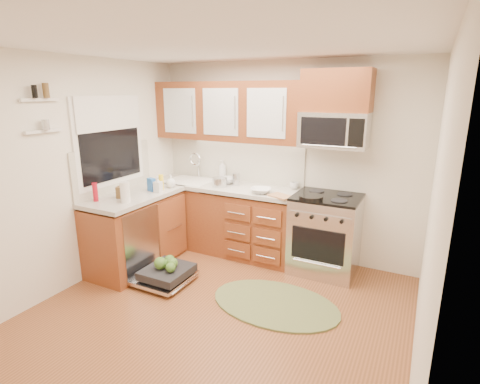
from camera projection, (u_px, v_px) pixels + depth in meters
The scene contains 38 objects.
floor at pixel (216, 315), 3.67m from camera, with size 3.50×3.50×0.00m, color brown.
ceiling at pixel (211, 44), 3.02m from camera, with size 3.50×3.50×0.00m, color white.
wall_back at pixel (283, 161), 4.85m from camera, with size 3.50×0.04×2.50m, color silver.
wall_front at pixel (31, 276), 1.84m from camera, with size 3.50×0.04×2.50m, color silver.
wall_left at pixel (77, 174), 4.11m from camera, with size 0.04×3.50×2.50m, color silver.
wall_right at pixel (432, 223), 2.58m from camera, with size 0.04×3.50×2.50m, color silver.
base_cabinet_back at pixel (224, 220), 5.13m from camera, with size 2.05×0.60×0.85m, color maroon.
base_cabinet_left at pixel (136, 233), 4.65m from camera, with size 0.60×1.25×0.85m, color maroon.
countertop_back at pixel (223, 186), 4.99m from camera, with size 2.07×0.64×0.05m, color #B2ACA2.
countertop_left at pixel (134, 196), 4.52m from camera, with size 0.64×1.27×0.05m, color #B2ACA2.
backsplash_back at pixel (233, 160), 5.17m from camera, with size 2.05×0.02×0.57m, color beige.
backsplash_left at pixel (114, 169), 4.57m from camera, with size 0.02×1.25×0.57m, color beige.
upper_cabinets at pixel (227, 111), 4.85m from camera, with size 2.05×0.35×0.75m, color maroon, non-canonical shape.
cabinet_over_mw at pixel (337, 91), 4.17m from camera, with size 0.76×0.35×0.47m, color maroon.
range at pixel (325, 234), 4.48m from camera, with size 0.76×0.64×0.95m, color silver, non-canonical shape.
microwave at pixel (334, 130), 4.26m from camera, with size 0.76×0.38×0.40m, color silver, non-canonical shape.
sink at pixel (190, 189), 5.23m from camera, with size 0.62×0.50×0.26m, color white, non-canonical shape.
dishwasher at pixel (165, 274), 4.28m from camera, with size 0.70×0.60×0.20m, color silver, non-canonical shape.
window at pixel (110, 141), 4.46m from camera, with size 0.03×1.05×1.05m, color white, non-canonical shape.
window_blind at pixel (109, 113), 4.36m from camera, with size 0.02×0.96×0.40m, color white.
shelf_upper at pixel (40, 100), 3.59m from camera, with size 0.04×0.40×0.03m, color white.
shelf_lower at pixel (44, 131), 3.67m from camera, with size 0.04×0.40×0.03m, color white.
rug at pixel (275, 304), 3.86m from camera, with size 1.35×0.88×0.02m, color olive, non-canonical shape.
skillet at pixel (311, 198), 4.19m from camera, with size 0.27×0.27×0.05m, color black.
stock_pot at pixel (220, 182), 4.87m from camera, with size 0.20×0.20×0.12m, color silver.
cutting_board at pixel (281, 196), 4.40m from camera, with size 0.28×0.18×0.02m, color #A46F4B.
canister at pixel (236, 179), 4.92m from camera, with size 0.10×0.10×0.16m, color silver.
paper_towel_roll at pixel (125, 192), 4.17m from camera, with size 0.11×0.11×0.23m, color white.
mustard_bottle at pixel (161, 182), 4.70m from camera, with size 0.06×0.06×0.19m, color yellow.
red_bottle at pixel (95, 192), 4.20m from camera, with size 0.06×0.06×0.21m, color #A20D1E.
wooden_box at pixel (123, 192), 4.35m from camera, with size 0.14×0.10×0.14m, color brown.
blue_carton at pixel (151, 185), 4.64m from camera, with size 0.10×0.06×0.16m, color blue.
bowl_a at pixel (261, 191), 4.56m from camera, with size 0.25×0.25×0.06m, color #999999.
bowl_b at pixel (226, 180), 5.05m from camera, with size 0.25×0.25×0.08m, color #999999.
cup at pixel (294, 186), 4.75m from camera, with size 0.11×0.11×0.09m, color #999999.
soap_bottle_a at pixel (223, 170), 5.20m from camera, with size 0.11×0.11×0.29m, color #999999.
soap_bottle_b at pixel (158, 184), 4.59m from camera, with size 0.09×0.09×0.19m, color #999999.
soap_bottle_c at pixel (171, 181), 4.82m from camera, with size 0.13×0.13×0.17m, color #999999.
Camera 1 is at (1.68, -2.77, 2.13)m, focal length 28.00 mm.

